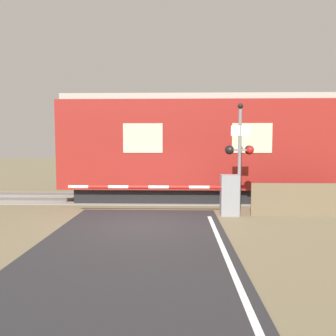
# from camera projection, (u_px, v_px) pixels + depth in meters

# --- Properties ---
(ground_plane) EXTENTS (80.00, 80.00, 0.00)m
(ground_plane) POSITION_uv_depth(u_px,v_px,m) (143.00, 224.00, 9.77)
(ground_plane) COLOR #6B6047
(track_bed) EXTENTS (36.00, 3.20, 0.13)m
(track_bed) POSITION_uv_depth(u_px,v_px,m) (154.00, 198.00, 14.23)
(track_bed) COLOR gray
(track_bed) RESTS_ON ground_plane
(train) EXTENTS (15.04, 3.19, 4.33)m
(train) POSITION_uv_depth(u_px,v_px,m) (243.00, 148.00, 13.95)
(train) COLOR black
(train) RESTS_ON ground_plane
(crossing_barrier) EXTENTS (5.83, 0.44, 1.37)m
(crossing_barrier) POSITION_uv_depth(u_px,v_px,m) (217.00, 194.00, 10.93)
(crossing_barrier) COLOR gray
(crossing_barrier) RESTS_ON ground_plane
(signal_post) EXTENTS (0.96, 0.26, 3.72)m
(signal_post) POSITION_uv_depth(u_px,v_px,m) (240.00, 152.00, 10.84)
(signal_post) COLOR gray
(signal_post) RESTS_ON ground_plane
(roadside_fence) EXTENTS (4.12, 0.06, 1.10)m
(roadside_fence) POSITION_uv_depth(u_px,v_px,m) (314.00, 200.00, 10.78)
(roadside_fence) COLOR #726047
(roadside_fence) RESTS_ON ground_plane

